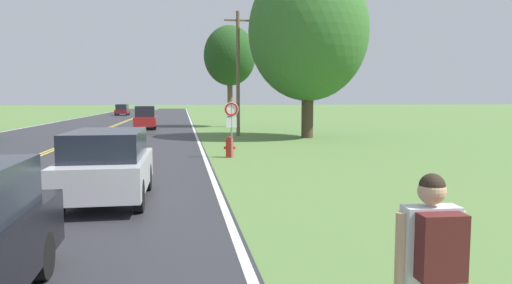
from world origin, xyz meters
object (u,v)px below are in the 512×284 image
Objects in this scene: tree_behind_sign at (230,56)px; car_maroon_van_distant at (122,110)px; fire_hydrant at (230,147)px; car_silver_suv_approaching at (107,164)px; hitchhiker_person at (432,256)px; car_red_suv_receding at (145,117)px; tree_left_verge at (308,32)px; traffic_sign at (232,116)px.

tree_behind_sign is 2.19× the size of car_maroon_van_distant.
car_silver_suv_approaching is (-3.77, -7.89, 0.46)m from fire_hydrant.
hitchhiker_person reaches higher than fire_hydrant.
hitchhiker_person is at bearing 5.98° from car_red_suv_receding.
tree_left_verge is at bearing -10.25° from hitchhiker_person.
tree_left_verge reaches higher than fire_hydrant.
tree_behind_sign reaches higher than car_silver_suv_approaching.
car_maroon_van_distant is (-7.28, 60.81, -0.04)m from car_silver_suv_approaching.
fire_hydrant is 0.08× the size of tree_left_verge.
tree_behind_sign is at bearing 84.24° from traffic_sign.
car_red_suv_receding is at bearing 104.29° from fire_hydrant.
car_maroon_van_distant is (-13.28, 31.59, -5.38)m from tree_behind_sign.
tree_left_verge is at bearing -158.28° from car_maroon_van_distant.
traffic_sign is at bearing -167.58° from car_maroon_van_distant.
traffic_sign is (0.07, -0.18, 1.31)m from fire_hydrant.
tree_behind_sign reaches higher than traffic_sign.
car_silver_suv_approaching is at bearing -115.51° from fire_hydrant.
hitchhiker_person is 0.17× the size of tree_left_verge.
tree_behind_sign is 9.11m from car_red_suv_receding.
tree_left_verge is (5.77, 24.69, 5.54)m from hitchhiker_person.
tree_behind_sign reaches higher than fire_hydrant.
car_maroon_van_distant reaches higher than fire_hydrant.
tree_behind_sign is at bearing 168.31° from car_silver_suv_approaching.
car_maroon_van_distant is at bearing 101.82° from traffic_sign.
hitchhiker_person is 2.06× the size of fire_hydrant.
car_maroon_van_distant is (-16.95, 43.90, -5.78)m from tree_left_verge.
tree_left_verge is at bearing 150.13° from car_silver_suv_approaching.
car_red_suv_receding is at bearing 135.78° from tree_left_verge.
traffic_sign reaches higher than car_maroon_van_distant.
car_red_suv_receding reaches higher than hitchhiker_person.
traffic_sign is 54.25m from car_maroon_van_distant.
car_maroon_van_distant is (-11.11, 53.10, -0.89)m from traffic_sign.
car_maroon_van_distant is at bearing 112.79° from tree_behind_sign.
car_red_suv_receding is (-10.91, 10.62, -5.68)m from tree_left_verge.
hitchhiker_person is at bearing 26.57° from car_silver_suv_approaching.
car_red_suv_receding reaches higher than car_silver_suv_approaching.
tree_behind_sign is 34.69m from car_maroon_van_distant.
car_silver_suv_approaching is 61.24m from car_maroon_van_distant.
hitchhiker_person reaches higher than car_silver_suv_approaching.
car_silver_suv_approaching is at bearing -172.57° from car_maroon_van_distant.
tree_left_verge is 2.39× the size of car_red_suv_receding.
car_red_suv_receding is (-7.24, -1.69, -5.27)m from tree_behind_sign.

